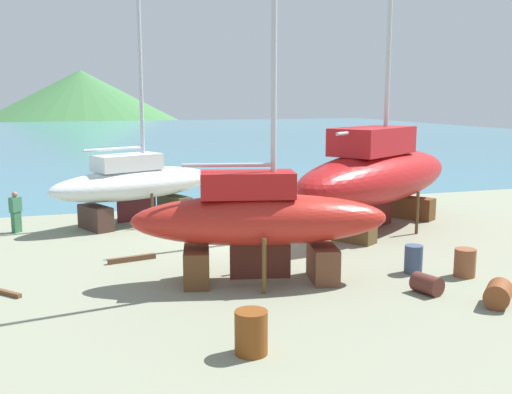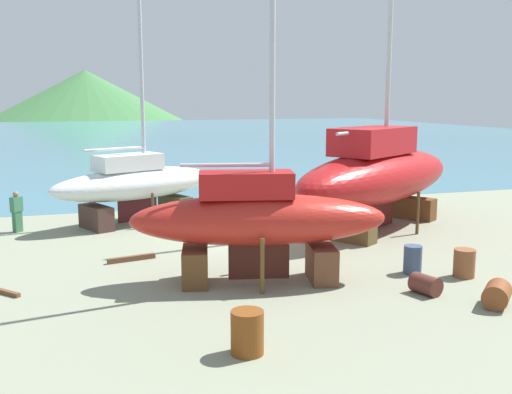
{
  "view_description": "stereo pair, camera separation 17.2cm",
  "coord_description": "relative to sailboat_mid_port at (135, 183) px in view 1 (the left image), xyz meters",
  "views": [
    {
      "loc": [
        -6.35,
        -21.0,
        5.17
      ],
      "look_at": [
        0.19,
        -0.7,
        1.6
      ],
      "focal_mm": 41.83,
      "sensor_mm": 36.0,
      "label": 1
    },
    {
      "loc": [
        -6.18,
        -21.05,
        5.17
      ],
      "look_at": [
        0.19,
        -0.7,
        1.6
      ],
      "focal_mm": 41.83,
      "sensor_mm": 36.0,
      "label": 2
    }
  ],
  "objects": [
    {
      "name": "sea_water",
      "position": [
        3.64,
        57.4,
        -1.69
      ],
      "size": [
        128.59,
        108.93,
        0.01
      ],
      "primitive_type": "cube",
      "color": "teal",
      "rests_on": "ground"
    },
    {
      "name": "barrel_rust_near",
      "position": [
        0.71,
        -13.7,
        -1.23
      ],
      "size": [
        0.87,
        0.87,
        0.91
      ],
      "primitive_type": "cylinder",
      "rotation": [
        0.0,
        0.0,
        1.92
      ],
      "color": "brown",
      "rests_on": "ground"
    },
    {
      "name": "ground_plane",
      "position": [
        3.64,
        -8.35,
        -1.69
      ],
      "size": [
        45.16,
        45.16,
        0.0
      ],
      "primitive_type": "plane",
      "color": "gray"
    },
    {
      "name": "sailboat_far_slipway",
      "position": [
        9.01,
        -3.91,
        0.48
      ],
      "size": [
        10.56,
        8.43,
        15.45
      ],
      "rotation": [
        0.0,
        0.0,
        0.58
      ],
      "color": "brown",
      "rests_on": "ground"
    },
    {
      "name": "headland_hill",
      "position": [
        2.65,
        157.43,
        -1.69
      ],
      "size": [
        100.19,
        100.19,
        25.99
      ],
      "primitive_type": "cone",
      "color": "#407841",
      "rests_on": "ground"
    },
    {
      "name": "barrel_by_slipway",
      "position": [
        7.0,
        -9.76,
        -1.27
      ],
      "size": [
        0.6,
        0.6,
        0.84
      ],
      "primitive_type": "cylinder",
      "rotation": [
        0.0,
        0.0,
        1.7
      ],
      "color": "#3A4A67",
      "rests_on": "ground"
    },
    {
      "name": "worker",
      "position": [
        -4.62,
        -0.36,
        -0.86
      ],
      "size": [
        0.48,
        0.48,
        1.6
      ],
      "rotation": [
        0.0,
        0.0,
        5.52
      ],
      "color": "#377149",
      "rests_on": "ground"
    },
    {
      "name": "barrel_tipped_right",
      "position": [
        8.24,
        -10.52,
        -1.28
      ],
      "size": [
        0.7,
        0.7,
        0.82
      ],
      "primitive_type": "cylinder",
      "rotation": [
        0.0,
        0.0,
        3.0
      ],
      "color": "brown",
      "rests_on": "ground"
    },
    {
      "name": "sailboat_small_center",
      "position": [
        2.37,
        -9.18,
        0.13
      ],
      "size": [
        7.42,
        3.46,
        12.3
      ],
      "rotation": [
        0.0,
        0.0,
        -0.22
      ],
      "color": "brown",
      "rests_on": "ground"
    },
    {
      "name": "barrel_blue_faded",
      "position": [
        7.44,
        -12.91,
        -1.37
      ],
      "size": [
        1.07,
        1.06,
        0.63
      ],
      "primitive_type": "cylinder",
      "rotation": [
        1.57,
        0.0,
        2.33
      ],
      "color": "brown",
      "rests_on": "ground"
    },
    {
      "name": "barrel_rust_far",
      "position": [
        6.29,
        -11.53,
        -1.42
      ],
      "size": [
        0.73,
        0.89,
        0.52
      ],
      "primitive_type": "cylinder",
      "rotation": [
        1.57,
        0.0,
        3.44
      ],
      "color": "#592A23",
      "rests_on": "ground"
    },
    {
      "name": "sailboat_mid_port",
      "position": [
        0.0,
        0.0,
        0.0
      ],
      "size": [
        7.72,
        5.02,
        12.86
      ],
      "rotation": [
        0.0,
        0.0,
        0.42
      ],
      "color": "#474127",
      "rests_on": "ground"
    },
    {
      "name": "timber_plank_near",
      "position": [
        -0.83,
        -5.9,
        -1.6
      ],
      "size": [
        1.55,
        0.46,
        0.17
      ],
      "primitive_type": "cube",
      "rotation": [
        0.0,
        0.0,
        0.21
      ],
      "color": "brown",
      "rests_on": "ground"
    }
  ]
}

